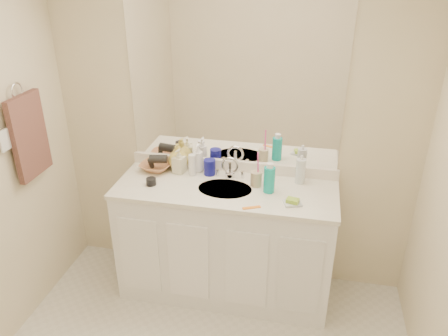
% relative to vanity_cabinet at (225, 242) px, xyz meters
% --- Properties ---
extents(wall_back, '(2.60, 0.02, 2.40)m').
position_rel_vanity_cabinet_xyz_m(wall_back, '(0.00, 0.28, 0.77)').
color(wall_back, beige).
rests_on(wall_back, floor).
extents(vanity_cabinet, '(1.50, 0.55, 0.85)m').
position_rel_vanity_cabinet_xyz_m(vanity_cabinet, '(0.00, 0.00, 0.00)').
color(vanity_cabinet, white).
rests_on(vanity_cabinet, floor).
extents(countertop, '(1.52, 0.57, 0.03)m').
position_rel_vanity_cabinet_xyz_m(countertop, '(0.00, 0.00, 0.44)').
color(countertop, white).
rests_on(countertop, vanity_cabinet).
extents(backsplash, '(1.52, 0.03, 0.08)m').
position_rel_vanity_cabinet_xyz_m(backsplash, '(0.00, 0.26, 0.50)').
color(backsplash, white).
rests_on(backsplash, countertop).
extents(sink_basin, '(0.37, 0.37, 0.02)m').
position_rel_vanity_cabinet_xyz_m(sink_basin, '(0.00, -0.02, 0.44)').
color(sink_basin, beige).
rests_on(sink_basin, countertop).
extents(faucet, '(0.02, 0.02, 0.11)m').
position_rel_vanity_cabinet_xyz_m(faucet, '(0.00, 0.16, 0.51)').
color(faucet, silver).
rests_on(faucet, countertop).
extents(mirror, '(1.48, 0.01, 1.20)m').
position_rel_vanity_cabinet_xyz_m(mirror, '(0.00, 0.27, 1.14)').
color(mirror, white).
rests_on(mirror, wall_back).
extents(blue_mug, '(0.11, 0.11, 0.12)m').
position_rel_vanity_cabinet_xyz_m(blue_mug, '(-0.15, 0.17, 0.51)').
color(blue_mug, navy).
rests_on(blue_mug, countertop).
extents(tan_cup, '(0.08, 0.08, 0.10)m').
position_rel_vanity_cabinet_xyz_m(tan_cup, '(0.20, 0.07, 0.51)').
color(tan_cup, tan).
rests_on(tan_cup, countertop).
extents(toothbrush, '(0.02, 0.04, 0.21)m').
position_rel_vanity_cabinet_xyz_m(toothbrush, '(0.21, 0.07, 0.60)').
color(toothbrush, '#FF43A2').
rests_on(toothbrush, tan_cup).
extents(mouthwash_bottle, '(0.08, 0.08, 0.18)m').
position_rel_vanity_cabinet_xyz_m(mouthwash_bottle, '(0.30, 0.00, 0.54)').
color(mouthwash_bottle, '#0DA49C').
rests_on(mouthwash_bottle, countertop).
extents(clear_pump_bottle, '(0.08, 0.08, 0.18)m').
position_rel_vanity_cabinet_xyz_m(clear_pump_bottle, '(0.49, 0.17, 0.54)').
color(clear_pump_bottle, silver).
rests_on(clear_pump_bottle, countertop).
extents(soap_dish, '(0.13, 0.12, 0.01)m').
position_rel_vanity_cabinet_xyz_m(soap_dish, '(0.46, -0.13, 0.46)').
color(soap_dish, silver).
rests_on(soap_dish, countertop).
extents(green_soap, '(0.09, 0.07, 0.03)m').
position_rel_vanity_cabinet_xyz_m(green_soap, '(0.46, -0.13, 0.48)').
color(green_soap, '#92C12F').
rests_on(green_soap, soap_dish).
extents(orange_comb, '(0.12, 0.07, 0.00)m').
position_rel_vanity_cabinet_xyz_m(orange_comb, '(0.22, -0.23, 0.46)').
color(orange_comb, orange).
rests_on(orange_comb, countertop).
extents(dark_jar, '(0.08, 0.08, 0.05)m').
position_rel_vanity_cabinet_xyz_m(dark_jar, '(-0.51, -0.07, 0.48)').
color(dark_jar, black).
rests_on(dark_jar, countertop).
extents(extra_white_bottle, '(0.06, 0.06, 0.16)m').
position_rel_vanity_cabinet_xyz_m(extra_white_bottle, '(-0.27, 0.13, 0.53)').
color(extra_white_bottle, white).
rests_on(extra_white_bottle, countertop).
extents(soap_bottle_white, '(0.09, 0.09, 0.21)m').
position_rel_vanity_cabinet_xyz_m(soap_bottle_white, '(-0.25, 0.21, 0.56)').
color(soap_bottle_white, white).
rests_on(soap_bottle_white, countertop).
extents(soap_bottle_cream, '(0.10, 0.10, 0.18)m').
position_rel_vanity_cabinet_xyz_m(soap_bottle_cream, '(-0.37, 0.16, 0.55)').
color(soap_bottle_cream, beige).
rests_on(soap_bottle_cream, countertop).
extents(soap_bottle_yellow, '(0.16, 0.16, 0.19)m').
position_rel_vanity_cabinet_xyz_m(soap_bottle_yellow, '(-0.40, 0.22, 0.55)').
color(soap_bottle_yellow, '#D5C052').
rests_on(soap_bottle_yellow, countertop).
extents(wicker_basket, '(0.26, 0.26, 0.06)m').
position_rel_vanity_cabinet_xyz_m(wicker_basket, '(-0.55, 0.16, 0.48)').
color(wicker_basket, '#AD6E45').
rests_on(wicker_basket, countertop).
extents(hair_dryer, '(0.14, 0.09, 0.06)m').
position_rel_vanity_cabinet_xyz_m(hair_dryer, '(-0.53, 0.16, 0.54)').
color(hair_dryer, black).
rests_on(hair_dryer, wicker_basket).
extents(towel_ring, '(0.01, 0.11, 0.11)m').
position_rel_vanity_cabinet_xyz_m(towel_ring, '(-1.27, -0.25, 1.12)').
color(towel_ring, silver).
rests_on(towel_ring, wall_left).
extents(hand_towel, '(0.04, 0.32, 0.55)m').
position_rel_vanity_cabinet_xyz_m(hand_towel, '(-1.25, -0.25, 0.82)').
color(hand_towel, '#422823').
rests_on(hand_towel, towel_ring).
extents(switch_plate, '(0.01, 0.08, 0.13)m').
position_rel_vanity_cabinet_xyz_m(switch_plate, '(-1.27, -0.45, 0.88)').
color(switch_plate, white).
rests_on(switch_plate, wall_left).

